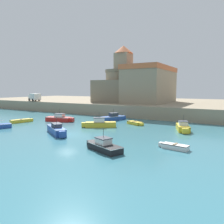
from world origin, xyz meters
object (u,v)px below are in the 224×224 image
Objects in this scene: dinghy_white_5 at (174,146)px; motorboat_blue_0 at (57,130)px; dinghy_yellow_4 at (135,123)px; motorboat_red_9 at (59,118)px; fortress at (118,89)px; truck_on_quay at (35,97)px; motorboat_yellow_6 at (100,124)px; motorboat_blue_2 at (113,117)px; church at (147,83)px; motorboat_black_7 at (104,146)px; dinghy_yellow_8 at (21,121)px; motorboat_yellow_3 at (183,127)px.

motorboat_blue_0 is at bearing -177.89° from dinghy_white_5.
motorboat_red_9 is (-14.25, -3.96, 0.28)m from dinghy_yellow_4.
dinghy_white_5 is at bearing -18.95° from motorboat_red_9.
motorboat_blue_0 is 1.66× the size of dinghy_yellow_4.
fortress is (-22.64, 29.33, 5.82)m from dinghy_white_5.
truck_on_quay is (-22.01, 12.92, 3.31)m from motorboat_red_9.
motorboat_blue_0 is 7.92m from motorboat_yellow_6.
truck_on_quay is at bearing 156.14° from motorboat_yellow_6.
church is at bearing 88.48° from motorboat_blue_2.
fortress reaches higher than motorboat_blue_0.
motorboat_yellow_6 reaches higher than motorboat_blue_0.
motorboat_black_7 reaches higher than dinghy_yellow_4.
dinghy_yellow_8 is 0.39× the size of fortress.
dinghy_white_5 is (1.43, -10.70, -0.27)m from motorboat_yellow_3.
motorboat_blue_0 is at bearing -36.08° from truck_on_quay.
truck_on_quay reaches higher than dinghy_yellow_4.
motorboat_yellow_3 is 8.73m from dinghy_yellow_4.
dinghy_white_5 is 51.03m from truck_on_quay.
motorboat_yellow_3 is at bearing -16.15° from motorboat_blue_2.
motorboat_red_9 is at bearing -141.52° from motorboat_blue_2.
motorboat_blue_2 is at bearing -11.82° from truck_on_quay.
motorboat_black_7 is (-6.12, -4.28, 0.21)m from dinghy_white_5.
dinghy_yellow_8 is (-13.26, 4.34, -0.30)m from motorboat_blue_0.
dinghy_yellow_8 is at bearing -166.10° from motorboat_yellow_3.
motorboat_yellow_3 reaches higher than dinghy_yellow_8.
church is 3.80× the size of truck_on_quay.
motorboat_blue_2 is at bearing -91.52° from church.
fortress is at bearing 126.55° from dinghy_yellow_4.
truck_on_quay is at bearing 155.33° from dinghy_white_5.
motorboat_blue_0 is 31.09m from fortress.
motorboat_blue_0 is 1.25× the size of truck_on_quay.
truck_on_quay is at bearing 168.18° from motorboat_blue_2.
fortress is at bearing -161.42° from church.
motorboat_blue_0 is 1.18× the size of motorboat_black_7.
truck_on_quay is (-30.74, -10.48, -3.92)m from church.
motorboat_blue_2 reaches higher than motorboat_yellow_3.
church reaches higher than motorboat_blue_0.
dinghy_yellow_4 is at bearing -23.71° from motorboat_blue_2.
motorboat_yellow_3 is 1.05× the size of motorboat_black_7.
dinghy_yellow_8 is at bearing -116.60° from church.
motorboat_blue_0 is at bearing 160.08° from motorboat_black_7.
truck_on_quay reaches higher than dinghy_white_5.
truck_on_quay reaches higher than motorboat_yellow_6.
fortress is (-16.52, 33.62, 5.61)m from motorboat_black_7.
motorboat_yellow_3 is 1.58× the size of dinghy_white_5.
dinghy_white_5 reaches higher than dinghy_yellow_4.
motorboat_red_9 reaches higher than motorboat_blue_2.
dinghy_yellow_4 is 17.03m from motorboat_black_7.
dinghy_yellow_4 is 37.52m from truck_on_quay.
motorboat_black_7 is 24.76m from dinghy_yellow_8.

